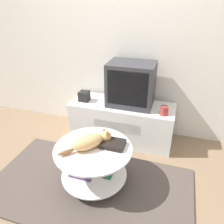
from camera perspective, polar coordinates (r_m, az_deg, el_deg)
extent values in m
plane|color=#7F664C|center=(2.24, -5.92, -18.99)|extent=(12.00, 12.00, 0.00)
cube|color=silver|center=(2.69, 3.28, 20.95)|extent=(8.00, 0.05, 2.60)
cube|color=#4C423D|center=(2.23, -5.94, -18.81)|extent=(1.92, 1.06, 0.02)
cube|color=silver|center=(2.74, 2.55, -2.49)|extent=(1.25, 0.45, 0.49)
cube|color=silver|center=(2.53, 1.26, -4.00)|extent=(0.56, 0.01, 0.14)
cube|color=#333338|center=(2.53, 5.00, 7.25)|extent=(0.52, 0.38, 0.50)
cube|color=black|center=(2.36, 3.99, 6.00)|extent=(0.45, 0.01, 0.39)
cube|color=black|center=(2.71, -7.28, 4.14)|extent=(0.12, 0.12, 0.12)
cylinder|color=#99332D|center=(2.43, 13.43, 0.37)|extent=(0.09, 0.09, 0.10)
cylinder|color=#B2B2B7|center=(2.26, -4.55, -17.42)|extent=(0.30, 0.30, 0.01)
cylinder|color=#B7B7BC|center=(2.13, -4.75, -13.86)|extent=(0.04, 0.04, 0.39)
cylinder|color=white|center=(2.19, -4.64, -15.71)|extent=(0.62, 0.62, 0.01)
cylinder|color=white|center=(2.00, -4.98, -9.52)|extent=(0.71, 0.71, 0.02)
cube|color=#51387A|center=(2.19, -7.71, -15.48)|extent=(0.22, 0.16, 0.02)
cube|color=#1E664C|center=(2.18, -1.75, -15.61)|extent=(0.15, 0.14, 0.01)
cube|color=black|center=(2.00, 0.30, -8.33)|extent=(0.21, 0.16, 0.04)
ellipsoid|color=tan|center=(1.97, -6.46, -7.69)|extent=(0.33, 0.34, 0.13)
sphere|color=tan|center=(2.04, -1.69, -6.37)|extent=(0.11, 0.11, 0.11)
cone|color=#996038|center=(2.03, -2.14, -4.56)|extent=(0.04, 0.04, 0.04)
cone|color=#996038|center=(1.98, -1.28, -5.39)|extent=(0.04, 0.04, 0.04)
ellipsoid|color=#996038|center=(1.93, -11.95, -10.21)|extent=(0.13, 0.14, 0.04)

